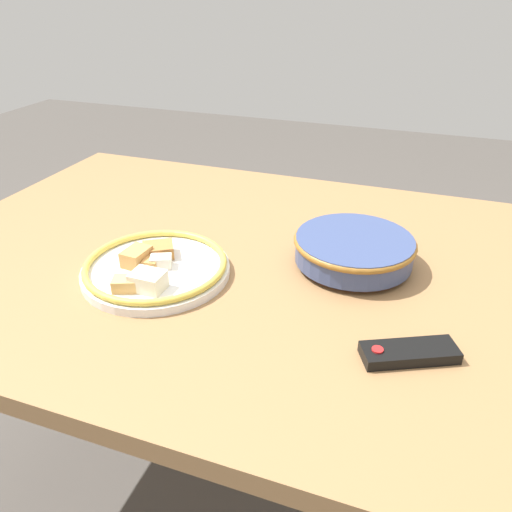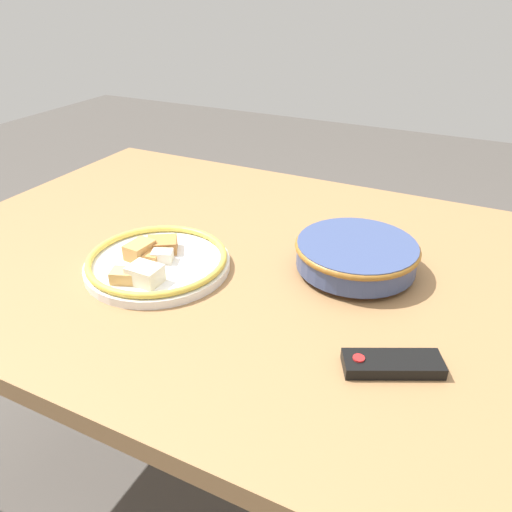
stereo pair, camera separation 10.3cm
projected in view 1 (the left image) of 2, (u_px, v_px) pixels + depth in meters
name	position (u px, v px, depth m)	size (l,w,h in m)	color
ground_plane	(240.00, 474.00, 1.48)	(8.00, 8.00, 0.00)	#4C4742
dining_table	(236.00, 283.00, 1.14)	(1.44, 1.03, 0.75)	olive
noodle_bowl	(354.00, 249.00, 1.05)	(0.25, 0.25, 0.07)	#384775
food_plate	(155.00, 267.00, 1.02)	(0.30, 0.30, 0.05)	white
tv_remote	(409.00, 353.00, 0.80)	(0.16, 0.12, 0.02)	black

